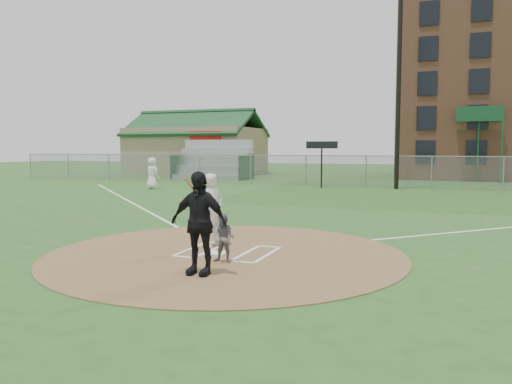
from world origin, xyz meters
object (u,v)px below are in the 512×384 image
(catcher, at_px, (224,238))
(ondeck_player, at_px, (152,173))
(batter_at_plate, at_px, (213,210))
(home_plate, at_px, (215,253))
(umpire, at_px, (199,223))

(catcher, xyz_separation_m, ondeck_player, (-12.33, 16.52, 0.41))
(catcher, xyz_separation_m, batter_at_plate, (-1.01, 1.54, 0.39))
(home_plate, distance_m, batter_at_plate, 1.31)
(home_plate, bearing_deg, ondeck_player, 126.70)
(home_plate, relative_size, catcher, 0.44)
(umpire, relative_size, batter_at_plate, 1.10)
(catcher, height_order, ondeck_player, ondeck_player)
(ondeck_player, height_order, batter_at_plate, ondeck_player)
(home_plate, xyz_separation_m, catcher, (0.55, -0.72, 0.51))
(home_plate, xyz_separation_m, ondeck_player, (-11.77, 15.80, 0.93))
(home_plate, distance_m, ondeck_player, 19.73)
(catcher, bearing_deg, home_plate, 125.98)
(umpire, distance_m, batter_at_plate, 2.82)
(home_plate, bearing_deg, batter_at_plate, 119.19)
(catcher, relative_size, batter_at_plate, 0.58)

